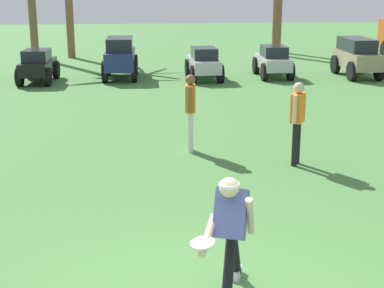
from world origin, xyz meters
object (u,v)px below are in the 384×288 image
at_px(frisbee_thrower, 231,228).
at_px(parked_car_slot_f, 273,61).
at_px(parked_car_slot_e, 204,63).
at_px(parked_car_slot_g, 357,56).
at_px(teammate_near_sideline, 298,116).
at_px(frisbee_in_flight, 203,243).
at_px(parked_car_slot_c, 38,65).
at_px(teammate_midfield, 190,106).
at_px(parked_car_slot_d, 120,57).

relative_size(frisbee_thrower, parked_car_slot_f, 0.64).
distance_m(parked_car_slot_e, parked_car_slot_g, 5.43).
xyz_separation_m(parked_car_slot_e, parked_car_slot_f, (2.48, 0.29, 0.00)).
relative_size(teammate_near_sideline, parked_car_slot_f, 0.71).
height_order(frisbee_in_flight, parked_car_slot_c, parked_car_slot_c).
height_order(frisbee_in_flight, parked_car_slot_g, parked_car_slot_g).
xyz_separation_m(teammate_midfield, parked_car_slot_d, (-1.59, 9.10, -0.20)).
height_order(teammate_midfield, parked_car_slot_c, teammate_midfield).
bearing_deg(parked_car_slot_c, parked_car_slot_g, 0.72).
xyz_separation_m(teammate_near_sideline, parked_car_slot_e, (-0.63, 9.64, -0.38)).
height_order(teammate_near_sideline, parked_car_slot_f, teammate_near_sideline).
xyz_separation_m(parked_car_slot_c, parked_car_slot_d, (2.72, 0.55, 0.18)).
distance_m(parked_car_slot_c, parked_car_slot_d, 2.78).
bearing_deg(parked_car_slot_f, parked_car_slot_e, -173.40).
distance_m(frisbee_in_flight, parked_car_slot_c, 15.00).
relative_size(parked_car_slot_c, parked_car_slot_f, 1.01).
relative_size(parked_car_slot_e, parked_car_slot_g, 0.93).
relative_size(frisbee_thrower, frisbee_in_flight, 3.94).
relative_size(parked_car_slot_d, parked_car_slot_e, 1.06).
height_order(frisbee_in_flight, parked_car_slot_e, parked_car_slot_e).
distance_m(parked_car_slot_f, parked_car_slot_g, 2.96).
bearing_deg(teammate_near_sideline, parked_car_slot_c, 122.82).
bearing_deg(parked_car_slot_e, frisbee_thrower, -95.41).
relative_size(teammate_near_sideline, parked_car_slot_e, 0.70).
height_order(frisbee_in_flight, teammate_midfield, teammate_midfield).
bearing_deg(parked_car_slot_g, parked_car_slot_e, -178.93).
bearing_deg(parked_car_slot_g, parked_car_slot_f, 176.40).
relative_size(frisbee_thrower, teammate_near_sideline, 0.90).
distance_m(frisbee_in_flight, parked_car_slot_d, 15.08).
height_order(teammate_near_sideline, parked_car_slot_g, teammate_near_sideline).
bearing_deg(teammate_near_sideline, parked_car_slot_d, 108.88).
distance_m(teammate_near_sideline, parked_car_slot_f, 10.11).
distance_m(frisbee_in_flight, parked_car_slot_g, 16.26).
relative_size(parked_car_slot_c, parked_car_slot_g, 0.93).
bearing_deg(frisbee_thrower, parked_car_slot_f, 75.20).
bearing_deg(teammate_midfield, frisbee_thrower, -90.84).
relative_size(teammate_near_sideline, parked_car_slot_d, 0.66).
bearing_deg(parked_car_slot_e, teammate_near_sideline, -86.29).
distance_m(parked_car_slot_e, parked_car_slot_f, 2.50).
relative_size(frisbee_in_flight, parked_car_slot_d, 0.15).
height_order(teammate_near_sideline, parked_car_slot_c, teammate_near_sideline).
distance_m(frisbee_thrower, parked_car_slot_g, 15.80).
height_order(parked_car_slot_c, parked_car_slot_g, parked_car_slot_g).
distance_m(frisbee_thrower, teammate_near_sideline, 4.94).
height_order(parked_car_slot_d, parked_car_slot_e, parked_car_slot_d).
distance_m(parked_car_slot_c, parked_car_slot_e, 5.57).
relative_size(teammate_near_sideline, parked_car_slot_g, 0.65).
xyz_separation_m(parked_car_slot_c, parked_car_slot_e, (5.57, 0.04, 0.00)).
height_order(frisbee_thrower, teammate_near_sideline, teammate_near_sideline).
distance_m(parked_car_slot_d, parked_car_slot_e, 2.90).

